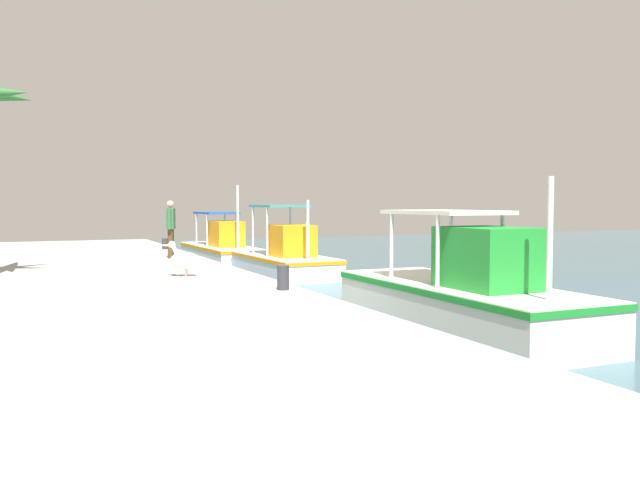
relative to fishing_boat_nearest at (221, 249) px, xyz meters
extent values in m
cube|color=#9E9E99|center=(13.34, -7.34, -0.18)|extent=(36.00, 10.00, 0.80)
cube|color=white|center=(-0.12, 0.00, -0.23)|extent=(6.30, 1.99, 0.71)
cube|color=orange|center=(-0.12, 0.00, 0.05)|extent=(6.34, 2.03, 0.12)
cube|color=orange|center=(0.66, 0.02, 0.65)|extent=(1.78, 1.14, 1.04)
cylinder|color=silver|center=(-1.51, -0.68, 0.79)|extent=(0.08, 0.08, 1.32)
cylinder|color=silver|center=(-1.55, 0.60, 0.79)|extent=(0.08, 0.08, 1.32)
cylinder|color=silver|center=(0.18, -0.63, 0.79)|extent=(0.08, 0.08, 1.32)
cylinder|color=silver|center=(0.14, 0.64, 0.79)|extent=(0.08, 0.08, 1.32)
cube|color=#1E4CB2|center=(-0.68, -0.02, 1.49)|extent=(2.57, 1.41, 0.08)
cylinder|color=silver|center=(2.22, 0.06, 1.36)|extent=(0.10, 0.10, 2.47)
cube|color=white|center=(5.70, 0.66, -0.23)|extent=(5.20, 2.21, 0.70)
cube|color=orange|center=(5.70, 0.66, 0.04)|extent=(5.24, 2.25, 0.12)
cube|color=orange|center=(6.34, 0.68, 0.65)|extent=(1.48, 1.27, 1.06)
cylinder|color=silver|center=(4.57, -0.10, 0.95)|extent=(0.08, 0.08, 1.64)
cylinder|color=silver|center=(4.52, 1.33, 0.95)|extent=(0.08, 0.08, 1.64)
cylinder|color=silver|center=(5.96, -0.05, 0.95)|extent=(0.08, 0.08, 1.64)
cylinder|color=silver|center=(5.91, 1.38, 0.95)|extent=(0.08, 0.08, 1.64)
cube|color=teal|center=(5.24, 0.64, 1.81)|extent=(2.13, 1.57, 0.08)
cylinder|color=silver|center=(7.62, 0.72, 1.07)|extent=(0.10, 0.10, 1.89)
cube|color=silver|center=(16.13, 0.36, -0.11)|extent=(6.22, 2.15, 0.93)
cube|color=#1E8C2D|center=(16.13, 0.36, 0.27)|extent=(6.26, 2.19, 0.12)
cube|color=#1E8C2D|center=(16.91, 0.36, 0.91)|extent=(1.74, 1.29, 1.12)
cylinder|color=silver|center=(14.73, -0.39, 1.02)|extent=(0.08, 0.08, 1.34)
cylinder|color=silver|center=(14.73, 1.10, 1.02)|extent=(0.08, 0.08, 1.34)
cylinder|color=silver|center=(16.41, -0.39, 1.02)|extent=(0.08, 0.08, 1.34)
cylinder|color=silver|center=(16.41, 1.11, 1.02)|extent=(0.08, 0.08, 1.34)
cube|color=silver|center=(15.57, 0.36, 1.73)|extent=(2.52, 1.57, 0.08)
cylinder|color=silver|center=(18.46, 0.36, 1.35)|extent=(0.10, 0.10, 1.99)
torus|color=orange|center=(16.91, 1.06, 0.91)|extent=(0.54, 0.10, 0.54)
cylinder|color=tan|center=(11.54, -3.99, 0.33)|extent=(0.04, 0.04, 0.22)
cylinder|color=tan|center=(11.65, -4.03, 0.33)|extent=(0.04, 0.04, 0.22)
ellipsoid|color=white|center=(11.57, -4.06, 0.58)|extent=(0.54, 0.71, 0.40)
ellipsoid|color=silver|center=(11.59, -4.01, 0.64)|extent=(0.55, 0.64, 0.28)
cylinder|color=white|center=(11.50, -4.23, 0.80)|extent=(0.16, 0.21, 0.27)
sphere|color=white|center=(11.47, -4.31, 0.96)|extent=(0.21, 0.21, 0.16)
cone|color=#F2B272|center=(11.39, -4.49, 0.94)|extent=(0.18, 0.30, 0.07)
cylinder|color=#4C3823|center=(6.51, -3.38, 0.67)|extent=(0.16, 0.16, 0.90)
cylinder|color=#4C3823|center=(6.32, -3.31, 0.67)|extent=(0.16, 0.16, 0.90)
cube|color=#33663F|center=(6.41, -3.34, 1.43)|extent=(0.46, 0.36, 0.63)
cylinder|color=#33663F|center=(6.65, -3.43, 1.41)|extent=(0.10, 0.10, 0.59)
cylinder|color=#33663F|center=(6.18, -3.26, 1.41)|extent=(0.10, 0.10, 0.59)
sphere|color=tan|center=(6.41, -3.34, 1.88)|extent=(0.22, 0.22, 0.22)
cylinder|color=#333338|center=(2.44, -2.79, 0.42)|extent=(0.21, 0.21, 0.40)
cylinder|color=#333338|center=(14.66, -2.79, 0.46)|extent=(0.24, 0.24, 0.48)
cone|color=#2D6B33|center=(10.49, -7.80, 4.32)|extent=(1.02, 1.32, 0.44)
cone|color=#2D6B33|center=(9.76, -7.76, 4.36)|extent=(1.18, 1.43, 0.44)
camera|label=1|loc=(26.51, -7.27, 1.92)|focal=36.58mm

